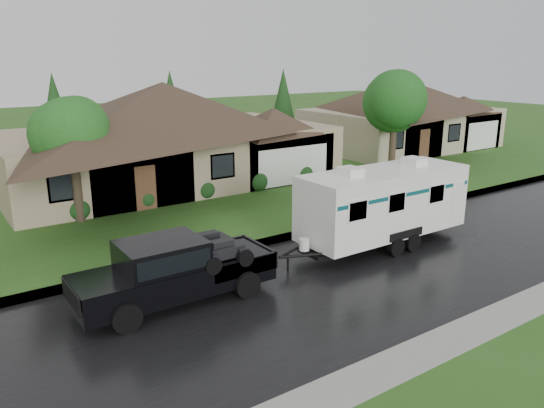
# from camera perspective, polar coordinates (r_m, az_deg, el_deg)

# --- Properties ---
(ground) EXTENTS (140.00, 140.00, 0.00)m
(ground) POSITION_cam_1_polar(r_m,az_deg,el_deg) (18.73, 0.67, -6.78)
(ground) COLOR #2E561A
(ground) RESTS_ON ground
(road) EXTENTS (140.00, 8.00, 0.01)m
(road) POSITION_cam_1_polar(r_m,az_deg,el_deg) (17.27, 4.54, -8.83)
(road) COLOR black
(road) RESTS_ON ground
(curb) EXTENTS (140.00, 0.50, 0.15)m
(curb) POSITION_cam_1_polar(r_m,az_deg,el_deg) (20.46, -2.98, -4.59)
(curb) COLOR gray
(curb) RESTS_ON ground
(lawn) EXTENTS (140.00, 26.00, 0.15)m
(lawn) POSITION_cam_1_polar(r_m,az_deg,el_deg) (31.61, -15.21, 2.18)
(lawn) COLOR #2E561A
(lawn) RESTS_ON ground
(house_main) EXTENTS (19.44, 10.80, 6.90)m
(house_main) POSITION_cam_1_polar(r_m,az_deg,el_deg) (30.76, -10.88, 8.75)
(house_main) COLOR gray
(house_main) RESTS_ON lawn
(house_neighbor) EXTENTS (15.12, 9.72, 6.45)m
(house_neighbor) POSITION_cam_1_polar(r_m,az_deg,el_deg) (43.20, 14.20, 10.12)
(house_neighbor) COLOR tan
(house_neighbor) RESTS_ON lawn
(tree_left_green) EXTENTS (3.31, 3.31, 5.47)m
(tree_left_green) POSITION_cam_1_polar(r_m,az_deg,el_deg) (23.96, -20.74, 6.97)
(tree_left_green) COLOR #382B1E
(tree_left_green) RESTS_ON lawn
(tree_right_green) EXTENTS (3.84, 3.84, 6.35)m
(tree_right_green) POSITION_cam_1_polar(r_m,az_deg,el_deg) (33.54, 13.12, 10.84)
(tree_right_green) COLOR #382B1E
(tree_right_green) RESTS_ON lawn
(shrub_row) EXTENTS (13.60, 1.00, 1.00)m
(shrub_row) POSITION_cam_1_polar(r_m,az_deg,el_deg) (27.12, -7.22, 1.67)
(shrub_row) COLOR #143814
(shrub_row) RESTS_ON lawn
(pickup_truck) EXTENTS (5.97, 2.27, 1.99)m
(pickup_truck) POSITION_cam_1_polar(r_m,az_deg,el_deg) (16.08, -10.75, -6.86)
(pickup_truck) COLOR black
(pickup_truck) RESTS_ON ground
(travel_trailer) EXTENTS (7.36, 2.59, 3.30)m
(travel_trailer) POSITION_cam_1_polar(r_m,az_deg,el_deg) (20.76, 11.89, 0.24)
(travel_trailer) COLOR white
(travel_trailer) RESTS_ON ground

